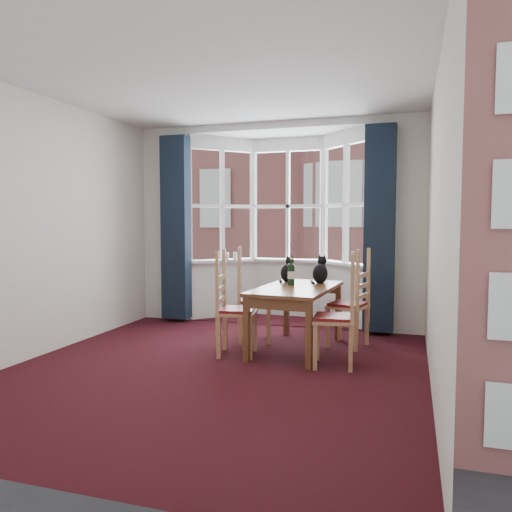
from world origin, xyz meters
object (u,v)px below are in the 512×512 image
at_px(candle_tall, 227,256).
at_px(chair_right_far, 355,307).
at_px(chair_left_near, 229,312).
at_px(candle_short, 235,256).
at_px(wine_bottle, 291,273).
at_px(chair_left_far, 247,302).
at_px(dining_table, 296,294).
at_px(cat_left, 288,271).
at_px(cat_right, 320,272).
at_px(chair_right_near, 343,320).

bearing_deg(candle_tall, chair_right_far, -31.68).
distance_m(chair_left_near, candle_short, 2.18).
distance_m(chair_right_far, candle_tall, 2.46).
xyz_separation_m(candle_tall, candle_short, (0.12, 0.03, 0.00)).
bearing_deg(wine_bottle, chair_left_far, 169.50).
bearing_deg(dining_table, candle_tall, 132.19).
xyz_separation_m(dining_table, candle_short, (-1.31, 1.61, 0.29)).
bearing_deg(candle_tall, chair_left_far, -60.35).
relative_size(cat_left, candle_tall, 3.06).
bearing_deg(candle_short, candle_tall, -166.17).
relative_size(dining_table, cat_right, 4.28).
height_order(chair_left_near, chair_right_near, same).
height_order(chair_left_far, chair_right_far, same).
relative_size(chair_right_near, chair_right_far, 1.00).
xyz_separation_m(chair_left_near, wine_bottle, (0.56, 0.54, 0.38)).
relative_size(chair_left_near, cat_left, 2.80).
bearing_deg(cat_right, dining_table, -115.26).
xyz_separation_m(chair_left_far, cat_right, (0.86, 0.19, 0.38)).
distance_m(wine_bottle, candle_tall, 1.99).
relative_size(cat_right, wine_bottle, 1.10).
relative_size(cat_left, cat_right, 0.95).
relative_size(chair_left_near, wine_bottle, 2.95).
bearing_deg(chair_right_far, wine_bottle, -164.84).
height_order(chair_right_far, wine_bottle, wine_bottle).
bearing_deg(dining_table, chair_left_near, -147.28).
bearing_deg(wine_bottle, dining_table, -53.30).
xyz_separation_m(dining_table, cat_left, (-0.20, 0.42, 0.21)).
bearing_deg(chair_right_near, chair_right_far, 87.57).
height_order(dining_table, chair_left_far, chair_left_far).
height_order(chair_right_near, candle_tall, candle_tall).
height_order(dining_table, chair_right_near, chair_right_near).
bearing_deg(candle_tall, wine_bottle, -47.39).
bearing_deg(chair_right_near, dining_table, 140.05).
relative_size(cat_left, candle_short, 3.00).
bearing_deg(chair_left_far, chair_right_near, -29.91).
bearing_deg(chair_left_far, chair_left_near, -89.06).
distance_m(dining_table, chair_right_far, 0.71).
relative_size(chair_right_near, cat_left, 2.80).
bearing_deg(dining_table, candle_short, 129.14).
bearing_deg(chair_right_far, chair_left_near, -150.07).
xyz_separation_m(dining_table, chair_right_far, (0.62, 0.31, -0.16)).
xyz_separation_m(chair_right_far, cat_right, (-0.42, 0.10, 0.38)).
bearing_deg(candle_short, chair_right_near, -47.93).
xyz_separation_m(dining_table, chair_left_near, (-0.65, -0.42, -0.16)).
bearing_deg(candle_short, chair_right_far, -33.89).
bearing_deg(candle_tall, chair_right_near, -45.74).
bearing_deg(dining_table, chair_right_near, -39.95).
height_order(chair_left_far, candle_short, candle_short).
relative_size(candle_tall, candle_short, 0.98).
height_order(dining_table, chair_left_near, chair_left_near).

